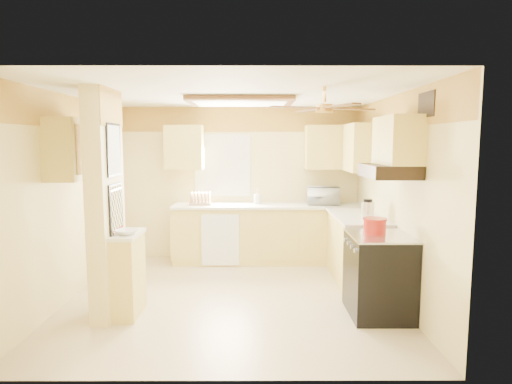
{
  "coord_description": "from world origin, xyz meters",
  "views": [
    {
      "loc": [
        0.28,
        -5.18,
        1.93
      ],
      "look_at": [
        0.3,
        0.35,
        1.29
      ],
      "focal_mm": 30.0,
      "sensor_mm": 36.0,
      "label": 1
    }
  ],
  "objects_px": {
    "stove": "(379,275)",
    "bowl": "(126,232)",
    "dutch_oven": "(375,226)",
    "kettle": "(368,210)",
    "microwave": "(323,196)"
  },
  "relations": [
    {
      "from": "stove",
      "to": "bowl",
      "type": "relative_size",
      "value": 4.06
    },
    {
      "from": "stove",
      "to": "dutch_oven",
      "type": "height_order",
      "value": "dutch_oven"
    },
    {
      "from": "stove",
      "to": "kettle",
      "type": "distance_m",
      "value": 1.03
    },
    {
      "from": "microwave",
      "to": "kettle",
      "type": "bearing_deg",
      "value": 111.38
    },
    {
      "from": "dutch_oven",
      "to": "kettle",
      "type": "distance_m",
      "value": 0.8
    },
    {
      "from": "dutch_oven",
      "to": "kettle",
      "type": "bearing_deg",
      "value": 80.76
    },
    {
      "from": "stove",
      "to": "kettle",
      "type": "height_order",
      "value": "kettle"
    },
    {
      "from": "stove",
      "to": "bowl",
      "type": "distance_m",
      "value": 2.82
    },
    {
      "from": "dutch_oven",
      "to": "kettle",
      "type": "relative_size",
      "value": 1.02
    },
    {
      "from": "bowl",
      "to": "dutch_oven",
      "type": "bearing_deg",
      "value": 3.04
    },
    {
      "from": "bowl",
      "to": "kettle",
      "type": "relative_size",
      "value": 0.87
    },
    {
      "from": "microwave",
      "to": "kettle",
      "type": "distance_m",
      "value": 1.38
    },
    {
      "from": "stove",
      "to": "kettle",
      "type": "xyz_separation_m",
      "value": [
        0.08,
        0.84,
        0.6
      ]
    },
    {
      "from": "bowl",
      "to": "dutch_oven",
      "type": "relative_size",
      "value": 0.85
    },
    {
      "from": "bowl",
      "to": "stove",
      "type": "bearing_deg",
      "value": 1.94
    }
  ]
}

